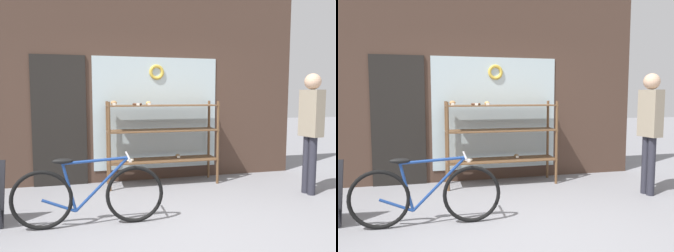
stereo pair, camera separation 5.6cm
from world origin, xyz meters
TOP-DOWN VIEW (x-y plane):
  - ground_plane at (0.00, 0.00)m, footprint 30.00×30.00m
  - storefront_facade at (-0.03, 2.37)m, footprint 5.53×0.13m
  - display_case at (0.21, 2.01)m, footprint 1.81×0.45m
  - bicycle at (-0.97, 0.50)m, footprint 1.68×0.46m
  - pedestrian at (2.22, 0.95)m, footprint 0.23×0.35m

SIDE VIEW (x-z plane):
  - ground_plane at x=0.00m, z-range 0.00..0.00m
  - bicycle at x=-0.97m, z-range -0.04..0.76m
  - display_case at x=0.21m, z-range 0.15..1.52m
  - pedestrian at x=2.22m, z-range 0.17..1.95m
  - storefront_facade at x=-0.03m, z-range -0.06..3.93m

